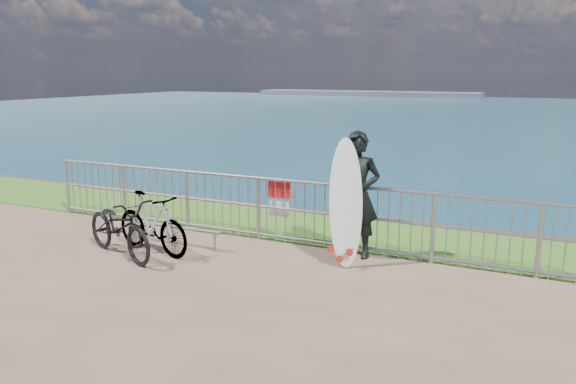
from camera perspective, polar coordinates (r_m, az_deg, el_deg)
The scene contains 8 objects.
grass_strip at distance 10.70m, azimuth 2.19°, elevation -3.52°, with size 120.00×120.00×0.00m, color #35691C.
seascape at distance 161.65m, azimuth 7.96°, elevation 9.66°, with size 260.00×260.00×5.00m.
railing at distance 9.58m, azimuth -0.26°, elevation -1.87°, with size 10.06×0.10×1.13m.
surfer at distance 8.87m, azimuth 6.99°, elevation -0.29°, with size 0.73×0.48×2.01m, color black.
surfboard at distance 8.48m, azimuth 5.86°, elevation -1.58°, with size 0.66×0.63×1.95m.
bicycle_near at distance 9.30m, azimuth -16.78°, elevation -3.43°, with size 0.65×1.85×0.97m, color black.
bicycle_far at distance 9.36m, azimuth -13.66°, elevation -3.08°, with size 0.47×1.66×1.00m, color black.
bike_rack at distance 9.66m, azimuth -11.23°, elevation -3.75°, with size 1.70×0.05×0.36m.
Camera 1 is at (3.99, -6.79, 2.91)m, focal length 35.00 mm.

